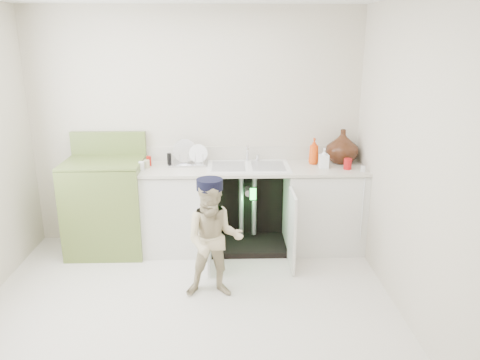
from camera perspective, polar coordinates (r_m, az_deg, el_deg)
name	(u,v)px	position (r m, az deg, el deg)	size (l,w,h in m)	color
ground	(189,308)	(4.09, -6.22, -15.29)	(3.50, 3.50, 0.00)	beige
room_shell	(184,165)	(3.59, -6.85, 1.85)	(6.00, 5.50, 1.26)	beige
counter_run	(252,205)	(4.97, 1.47, -3.01)	(2.44, 1.02, 1.26)	white
avocado_stove	(107,205)	(5.08, -15.93, -2.93)	(0.79, 0.65, 1.22)	olive
repair_worker	(214,239)	(4.02, -3.20, -7.18)	(0.66, 0.85, 1.06)	#C6B58E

